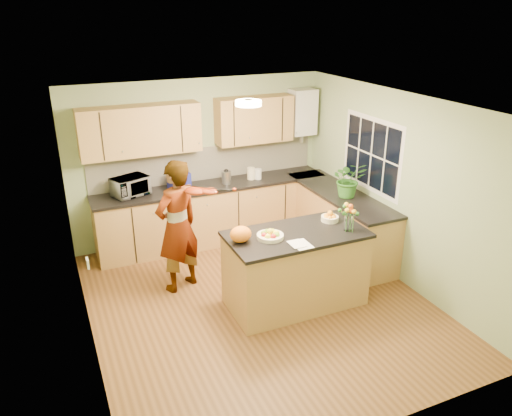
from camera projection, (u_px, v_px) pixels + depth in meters
name	position (u px, v px, depth m)	size (l,w,h in m)	color
floor	(259.00, 303.00, 6.29)	(4.50, 4.50, 0.00)	brown
ceiling	(259.00, 104.00, 5.34)	(4.00, 4.50, 0.02)	silver
wall_back	(200.00, 161.00, 7.72)	(4.00, 0.02, 2.50)	#8FA979
wall_front	(377.00, 312.00, 3.91)	(4.00, 0.02, 2.50)	#8FA979
wall_left	(80.00, 242.00, 5.07)	(0.02, 4.50, 2.50)	#8FA979
wall_right	(397.00, 188.00, 6.57)	(0.02, 4.50, 2.50)	#8FA979
back_counter	(214.00, 213.00, 7.80)	(3.64, 0.62, 0.94)	#AA7C44
right_counter	(339.00, 222.00, 7.47)	(0.62, 2.24, 0.94)	#AA7C44
splashback	(206.00, 163.00, 7.77)	(3.60, 0.02, 0.52)	silver
upper_cabinets	(190.00, 126.00, 7.29)	(3.20, 0.34, 0.70)	#AA7C44
boiler	(302.00, 112.00, 7.98)	(0.40, 0.30, 0.86)	silver
window_right	(372.00, 155.00, 6.96)	(0.01, 1.30, 1.05)	silver
light_switch	(88.00, 263.00, 4.54)	(0.02, 0.09, 0.09)	silver
ceiling_lamp	(248.00, 103.00, 5.61)	(0.30, 0.30, 0.07)	#FFEABF
peninsula_island	(295.00, 268.00, 6.12)	(1.69, 0.86, 0.97)	#AA7C44
fruit_dish	(270.00, 235.00, 5.79)	(0.31, 0.31, 0.11)	beige
orange_bowl	(330.00, 217.00, 6.25)	(0.22, 0.22, 0.13)	beige
flower_vase	(349.00, 208.00, 5.90)	(0.24, 0.24, 0.44)	silver
orange_bag	(241.00, 234.00, 5.68)	(0.25, 0.21, 0.19)	orange
papers	(301.00, 244.00, 5.65)	(0.19, 0.26, 0.01)	white
violinist	(177.00, 227.00, 6.33)	(0.64, 0.42, 1.76)	tan
violin	(196.00, 191.00, 6.02)	(0.65, 0.26, 0.13)	#4B0E04
microwave	(130.00, 186.00, 7.14)	(0.49, 0.33, 0.27)	silver
blue_box	(179.00, 181.00, 7.41)	(0.30, 0.22, 0.24)	navy
kettle	(226.00, 177.00, 7.63)	(0.14, 0.14, 0.27)	#B1B1B6
jar_cream	(251.00, 173.00, 7.83)	(0.12, 0.12, 0.19)	beige
jar_white	(258.00, 174.00, 7.84)	(0.11, 0.11, 0.17)	silver
potted_plant	(349.00, 179.00, 7.05)	(0.47, 0.41, 0.52)	#337527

